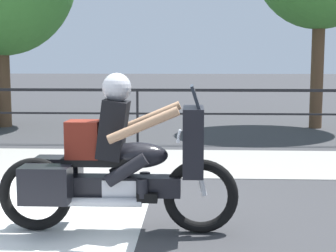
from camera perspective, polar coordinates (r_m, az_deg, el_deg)
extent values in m
plane|color=#38383A|center=(5.62, -9.22, -10.81)|extent=(120.00, 120.00, 0.00)
cube|color=#99968E|center=(8.87, -4.72, -3.98)|extent=(44.00, 2.40, 0.01)
cube|color=black|center=(10.68, -3.43, 4.00)|extent=(36.00, 0.04, 0.06)
cube|color=black|center=(10.72, -3.41, 1.39)|extent=(36.00, 0.03, 0.04)
cylinder|color=black|center=(10.72, -3.40, 1.09)|extent=(0.05, 0.05, 1.15)
torus|color=black|center=(5.23, 3.65, -7.78)|extent=(0.76, 0.11, 0.76)
torus|color=black|center=(5.46, -14.48, -7.34)|extent=(0.76, 0.11, 0.76)
cube|color=black|center=(5.25, -5.64, -6.59)|extent=(1.28, 0.22, 0.20)
cube|color=silver|center=(5.26, -5.26, -7.13)|extent=(0.34, 0.26, 0.26)
ellipsoid|color=black|center=(5.16, -3.45, -3.24)|extent=(0.62, 0.30, 0.26)
cube|color=black|center=(5.23, -7.51, -3.83)|extent=(0.74, 0.28, 0.08)
cube|color=black|center=(5.11, 2.80, -1.64)|extent=(0.20, 0.56, 0.67)
cube|color=#1E232B|center=(5.06, 3.06, 3.22)|extent=(0.10, 0.48, 0.24)
cylinder|color=silver|center=(5.10, 1.23, -1.08)|extent=(0.04, 0.70, 0.04)
cylinder|color=silver|center=(5.17, -8.12, -8.36)|extent=(0.93, 0.09, 0.09)
cube|color=black|center=(5.15, -13.40, -6.33)|extent=(0.48, 0.28, 0.36)
cube|color=black|center=(5.60, -12.05, -5.19)|extent=(0.48, 0.28, 0.36)
cylinder|color=silver|center=(5.16, 3.34, -4.75)|extent=(0.19, 0.06, 0.56)
cube|color=black|center=(5.15, -6.09, -0.35)|extent=(0.32, 0.36, 0.61)
sphere|color=tan|center=(5.11, -5.70, 4.03)|extent=(0.23, 0.23, 0.23)
sphere|color=#B7B7BC|center=(5.11, -5.71, 4.26)|extent=(0.29, 0.29, 0.29)
cylinder|color=black|center=(5.05, -4.60, -4.88)|extent=(0.44, 0.13, 0.34)
cylinder|color=black|center=(5.07, -2.89, -6.92)|extent=(0.11, 0.11, 0.18)
cube|color=black|center=(5.09, -2.31, -7.94)|extent=(0.20, 0.10, 0.09)
cylinder|color=black|center=(5.34, -4.19, -4.20)|extent=(0.44, 0.13, 0.34)
cylinder|color=black|center=(5.36, -2.58, -6.13)|extent=(0.11, 0.11, 0.18)
cube|color=black|center=(5.38, -2.04, -7.10)|extent=(0.20, 0.10, 0.09)
cylinder|color=tan|center=(4.81, -2.77, 0.07)|extent=(0.69, 0.09, 0.36)
cylinder|color=tan|center=(5.40, -2.17, 0.88)|extent=(0.69, 0.09, 0.36)
cube|color=maroon|center=(5.22, -9.33, -1.46)|extent=(0.33, 0.28, 0.37)
cylinder|color=brown|center=(13.70, 16.20, 6.00)|extent=(0.32, 0.32, 2.98)
cylinder|color=brown|center=(14.09, -17.79, 4.76)|extent=(0.36, 0.36, 2.39)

